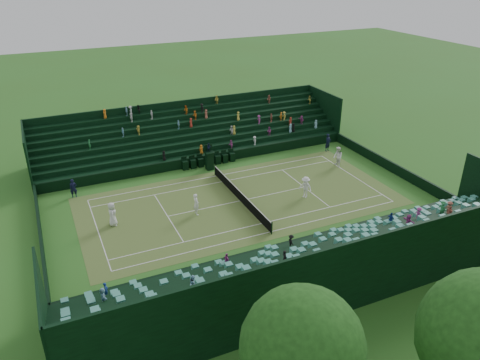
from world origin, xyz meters
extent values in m
plane|color=#326620|center=(0.00, 0.00, 0.00)|extent=(160.00, 160.00, 0.00)
cube|color=#307426|center=(0.00, 0.00, 0.01)|extent=(12.97, 26.77, 0.01)
cube|color=black|center=(0.00, 15.88, 0.50)|extent=(17.17, 0.20, 1.00)
cube|color=black|center=(0.00, -15.88, 0.50)|extent=(17.17, 0.20, 1.00)
cube|color=black|center=(8.48, 0.00, 0.50)|extent=(0.20, 31.77, 1.00)
cube|color=black|center=(-8.48, 0.00, 0.50)|extent=(0.20, 31.77, 1.00)
cube|color=black|center=(8.98, 0.00, 0.50)|extent=(0.80, 32.00, 1.00)
cube|color=black|center=(9.79, 0.00, 0.72)|extent=(0.80, 32.00, 1.45)
cube|color=black|center=(10.58, 0.00, 0.95)|extent=(0.80, 32.00, 1.90)
cube|color=black|center=(11.38, 0.00, 1.18)|extent=(0.80, 32.00, 2.35)
cube|color=black|center=(12.18, 0.00, 1.40)|extent=(0.80, 32.00, 2.80)
cube|color=black|center=(12.98, 0.00, 1.62)|extent=(0.80, 32.00, 3.25)
cube|color=black|center=(13.79, 0.00, 1.85)|extent=(0.80, 32.00, 3.70)
cube|color=black|center=(14.59, 0.00, 2.08)|extent=(0.80, 32.00, 4.15)
cube|color=black|center=(15.08, 0.00, 2.45)|extent=(0.20, 32.00, 4.90)
cube|color=black|center=(-8.98, 0.00, 0.50)|extent=(0.80, 32.00, 1.00)
cube|color=black|center=(-9.79, 0.00, 0.72)|extent=(0.80, 32.00, 1.45)
cube|color=black|center=(-10.58, 0.00, 0.95)|extent=(0.80, 32.00, 1.90)
cube|color=black|center=(-11.38, 0.00, 1.18)|extent=(0.80, 32.00, 2.35)
cube|color=black|center=(-12.18, 0.00, 1.40)|extent=(0.80, 32.00, 2.80)
cube|color=black|center=(-12.98, 0.00, 1.62)|extent=(0.80, 32.00, 3.25)
cube|color=black|center=(-13.79, 0.00, 1.85)|extent=(0.80, 32.00, 3.70)
cube|color=black|center=(-14.59, 0.00, 2.08)|extent=(0.80, 32.00, 4.15)
cube|color=black|center=(-15.08, 0.00, 2.45)|extent=(0.20, 32.00, 4.90)
cylinder|color=black|center=(-5.79, 0.00, 0.53)|extent=(0.10, 0.10, 1.06)
cylinder|color=black|center=(5.79, 0.00, 0.53)|extent=(0.10, 0.10, 1.06)
cube|color=black|center=(0.00, 0.00, 0.46)|extent=(11.57, 0.02, 0.86)
cube|color=white|center=(0.00, 0.00, 0.93)|extent=(11.57, 0.04, 0.07)
sphere|color=#184212|center=(20.66, -6.67, 5.10)|extent=(5.02, 5.02, 5.02)
cube|color=black|center=(-7.25, 0.00, 0.87)|extent=(0.68, 0.68, 1.75)
cube|color=black|center=(-7.25, 0.00, 1.79)|extent=(0.87, 0.87, 0.10)
cube|color=black|center=(-7.59, 0.00, 2.13)|extent=(0.08, 0.87, 0.68)
imported|color=black|center=(-7.25, 0.00, 2.29)|extent=(0.40, 0.48, 0.90)
cube|color=black|center=(-8.22, -2.19, 0.43)|extent=(0.54, 0.54, 0.87)
cube|color=black|center=(-8.49, -2.19, 0.98)|extent=(0.07, 0.54, 0.54)
cube|color=black|center=(-8.22, -1.39, 0.43)|extent=(0.54, 0.54, 0.87)
cube|color=black|center=(-8.49, -1.39, 0.98)|extent=(0.07, 0.54, 0.54)
cube|color=black|center=(-8.22, -0.59, 0.43)|extent=(0.54, 0.54, 0.87)
cube|color=black|center=(-8.49, -0.59, 0.98)|extent=(0.07, 0.54, 0.54)
cube|color=black|center=(-8.22, 1.21, 0.43)|extent=(0.54, 0.54, 0.87)
cube|color=black|center=(-8.49, 1.21, 0.98)|extent=(0.07, 0.54, 0.54)
cube|color=black|center=(-8.22, 2.01, 0.43)|extent=(0.54, 0.54, 0.87)
cube|color=black|center=(-8.49, 2.01, 0.98)|extent=(0.07, 0.54, 0.54)
cube|color=black|center=(-8.22, 2.81, 0.43)|extent=(0.54, 0.54, 0.87)
cube|color=black|center=(-8.49, 2.81, 0.98)|extent=(0.07, 0.54, 0.54)
imported|color=silver|center=(-0.46, -10.61, 0.98)|extent=(1.04, 0.77, 1.95)
imported|color=white|center=(0.60, -4.15, 0.93)|extent=(0.70, 0.47, 1.85)
imported|color=white|center=(-2.68, 11.84, 1.02)|extent=(1.05, 0.86, 2.03)
imported|color=white|center=(1.68, 5.43, 0.97)|extent=(1.45, 1.22, 1.94)
imported|color=black|center=(-6.49, 13.24, 0.97)|extent=(0.68, 0.82, 1.93)
imported|color=black|center=(-6.61, -12.81, 0.84)|extent=(0.44, 0.64, 1.68)
camera|label=1|loc=(32.12, -14.53, 19.01)|focal=35.00mm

